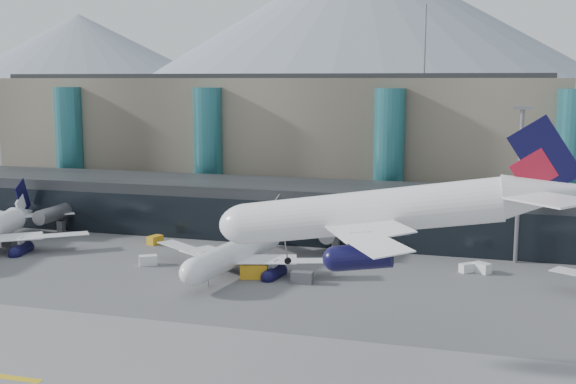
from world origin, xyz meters
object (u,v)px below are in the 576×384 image
at_px(jet_parked_mid, 246,241).
at_px(veh_g, 482,268).
at_px(hero_jet, 405,199).
at_px(veh_a, 148,260).
at_px(lightmast_mid, 519,175).
at_px(veh_d, 467,268).
at_px(veh_h, 254,271).
at_px(veh_c, 302,277).
at_px(veh_f, 12,240).
at_px(veh_b, 155,240).

relative_size(jet_parked_mid, veh_g, 12.83).
distance_m(hero_jet, veh_a, 58.01).
distance_m(lightmast_mid, veh_d, 17.68).
relative_size(jet_parked_mid, veh_h, 8.60).
bearing_deg(veh_c, hero_jet, -59.68).
xyz_separation_m(lightmast_mid, veh_c, (-30.35, -21.75, -13.54)).
height_order(jet_parked_mid, veh_h, jet_parked_mid).
distance_m(veh_c, veh_h, 7.81).
bearing_deg(veh_g, veh_h, -121.64).
height_order(jet_parked_mid, veh_a, jet_parked_mid).
relative_size(veh_f, veh_h, 0.91).
xyz_separation_m(jet_parked_mid, veh_c, (10.94, -6.15, -3.38)).
relative_size(veh_d, veh_h, 0.60).
relative_size(lightmast_mid, veh_b, 9.42).
distance_m(lightmast_mid, veh_b, 64.49).
bearing_deg(lightmast_mid, veh_a, -161.91).
distance_m(veh_b, veh_d, 55.70).
height_order(veh_a, veh_d, veh_a).
distance_m(veh_a, veh_c, 26.90).
relative_size(jet_parked_mid, veh_a, 12.25).
bearing_deg(veh_d, jet_parked_mid, 148.95).
xyz_separation_m(veh_f, veh_g, (82.11, 4.92, -0.24)).
height_order(veh_d, veh_f, veh_f).
relative_size(veh_d, veh_g, 0.90).
height_order(hero_jet, jet_parked_mid, hero_jet).
distance_m(veh_d, veh_g, 2.19).
xyz_separation_m(veh_a, veh_c, (26.72, -3.11, 0.08)).
distance_m(hero_jet, veh_b, 70.75).
relative_size(veh_b, veh_c, 0.86).
xyz_separation_m(hero_jet, veh_f, (-75.26, 37.61, -17.09)).
xyz_separation_m(hero_jet, veh_a, (-45.11, 32.09, -17.33)).
bearing_deg(veh_g, veh_a, -131.55).
height_order(veh_a, veh_h, veh_h).
relative_size(veh_a, veh_g, 1.05).
relative_size(lightmast_mid, hero_jet, 0.67).
distance_m(jet_parked_mid, veh_h, 7.05).
height_order(lightmast_mid, veh_a, lightmast_mid).
bearing_deg(veh_a, veh_f, 138.85).
bearing_deg(hero_jet, veh_a, 144.18).
distance_m(veh_a, veh_d, 50.82).
xyz_separation_m(veh_a, veh_g, (51.97, 10.45, -0.01)).
height_order(jet_parked_mid, veh_c, jet_parked_mid).
relative_size(hero_jet, jet_parked_mid, 1.10).
relative_size(veh_c, veh_g, 1.17).
relative_size(jet_parked_mid, veh_c, 10.94).
bearing_deg(veh_c, veh_f, 169.29).
bearing_deg(veh_f, veh_d, -94.51).
height_order(jet_parked_mid, veh_d, jet_parked_mid).
height_order(jet_parked_mid, veh_g, jet_parked_mid).
relative_size(veh_a, veh_b, 1.04).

